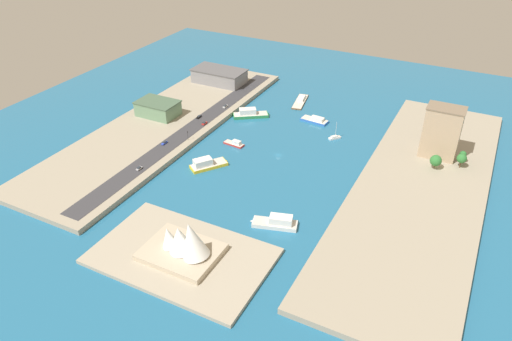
{
  "coord_description": "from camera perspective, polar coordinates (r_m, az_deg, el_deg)",
  "views": [
    {
      "loc": [
        -111.14,
        248.05,
        158.11
      ],
      "look_at": [
        2.45,
        26.76,
        2.39
      ],
      "focal_mm": 33.92,
      "sensor_mm": 36.0,
      "label": 1
    }
  ],
  "objects": [
    {
      "name": "terminal_long_green",
      "position": [
        364.9,
        -11.49,
        7.21
      ],
      "size": [
        30.0,
        20.24,
        10.81
      ],
      "color": "slate",
      "rests_on": "quay_east"
    },
    {
      "name": "apartment_midrise_tan",
      "position": [
        320.82,
        21.05,
        4.25
      ],
      "size": [
        22.5,
        14.86,
        33.18
      ],
      "color": "tan",
      "rests_on": "quay_west"
    },
    {
      "name": "suv_black",
      "position": [
        357.68,
        -6.74,
        6.32
      ],
      "size": [
        2.06,
        5.13,
        1.5
      ],
      "color": "black",
      "rests_on": "road_strip"
    },
    {
      "name": "traffic_light_waterfront",
      "position": [
        326.54,
        -8.06,
        4.26
      ],
      "size": [
        0.36,
        0.36,
        6.5
      ],
      "color": "black",
      "rests_on": "quay_east"
    },
    {
      "name": "catamaran_blue",
      "position": [
        359.38,
        7.0,
        5.94
      ],
      "size": [
        21.45,
        9.77,
        3.85
      ],
      "color": "blue",
      "rests_on": "ground_plane"
    },
    {
      "name": "pickup_red",
      "position": [
        347.7,
        -6.11,
        5.58
      ],
      "size": [
        2.04,
        4.76,
        1.71
      ],
      "color": "black",
      "rests_on": "road_strip"
    },
    {
      "name": "peninsula_point",
      "position": [
        237.05,
        -8.75,
        -9.93
      ],
      "size": [
        83.74,
        52.36,
        2.0
      ],
      "primitive_type": "cube",
      "color": "#A89E89",
      "rests_on": "ground_plane"
    },
    {
      "name": "ferry_yellow_fast",
      "position": [
        301.44,
        -5.86,
        0.76
      ],
      "size": [
        20.46,
        23.69,
        6.52
      ],
      "color": "yellow",
      "rests_on": "ground_plane"
    },
    {
      "name": "tugboat_red",
      "position": [
        325.51,
        -2.53,
        3.21
      ],
      "size": [
        15.29,
        6.18,
        3.79
      ],
      "color": "red",
      "rests_on": "ground_plane"
    },
    {
      "name": "warehouse_low_gray",
      "position": [
        418.19,
        -4.35,
        11.07
      ],
      "size": [
        44.42,
        23.67,
        11.5
      ],
      "color": "gray",
      "rests_on": "quay_east"
    },
    {
      "name": "van_white",
      "position": [
        372.53,
        -3.64,
        7.57
      ],
      "size": [
        1.93,
        5.08,
        1.66
      ],
      "color": "black",
      "rests_on": "road_strip"
    },
    {
      "name": "hatchback_blue",
      "position": [
        325.77,
        -10.75,
        3.24
      ],
      "size": [
        1.86,
        5.11,
        1.55
      ],
      "color": "black",
      "rests_on": "road_strip"
    },
    {
      "name": "ferry_green_doubledeck",
      "position": [
        363.77,
        -0.75,
        6.71
      ],
      "size": [
        26.31,
        21.68,
        6.64
      ],
      "color": "#2D8C4C",
      "rests_on": "ground_plane"
    },
    {
      "name": "sedan_silver",
      "position": [
        300.62,
        -13.62,
        0.25
      ],
      "size": [
        1.97,
        4.32,
        1.71
      ],
      "color": "black",
      "rests_on": "road_strip"
    },
    {
      "name": "park_tree_cluster",
      "position": [
        313.77,
        21.69,
        1.26
      ],
      "size": [
        20.02,
        20.61,
        9.53
      ],
      "color": "brown",
      "rests_on": "quay_west"
    },
    {
      "name": "road_strip",
      "position": [
        342.77,
        -7.72,
        4.89
      ],
      "size": [
        12.98,
        228.0,
        0.15
      ],
      "primitive_type": "cube",
      "color": "#38383D",
      "rests_on": "quay_east"
    },
    {
      "name": "sailboat_small_white",
      "position": [
        337.67,
        9.28,
        3.87
      ],
      "size": [
        7.71,
        8.64,
        12.84
      ],
      "color": "white",
      "rests_on": "ground_plane"
    },
    {
      "name": "quay_west",
      "position": [
        294.01,
        18.85,
        -2.06
      ],
      "size": [
        70.0,
        240.0,
        3.22
      ],
      "primitive_type": "cube",
      "color": "#9E937F",
      "rests_on": "ground_plane"
    },
    {
      "name": "quay_east",
      "position": [
        355.92,
        -10.75,
        5.37
      ],
      "size": [
        70.0,
        240.0,
        3.22
      ],
      "primitive_type": "cube",
      "color": "#9E937F",
      "rests_on": "ground_plane"
    },
    {
      "name": "ground_plane",
      "position": [
        314.45,
        2.63,
        1.82
      ],
      "size": [
        440.0,
        440.0,
        0.0
      ],
      "primitive_type": "plane",
      "color": "#23668E"
    },
    {
      "name": "barge_flat_brown",
      "position": [
        390.62,
        5.27,
        8.2
      ],
      "size": [
        12.8,
        30.47,
        3.05
      ],
      "color": "brown",
      "rests_on": "ground_plane"
    },
    {
      "name": "ferry_white_commuter",
      "position": [
        252.07,
        2.49,
        -6.12
      ],
      "size": [
        25.32,
        14.05,
        6.44
      ],
      "color": "silver",
      "rests_on": "ground_plane"
    },
    {
      "name": "opera_landmark",
      "position": [
        230.64,
        -8.52,
        -8.54
      ],
      "size": [
        36.02,
        27.76,
        21.64
      ],
      "color": "#BCAD93",
      "rests_on": "peninsula_point"
    }
  ]
}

